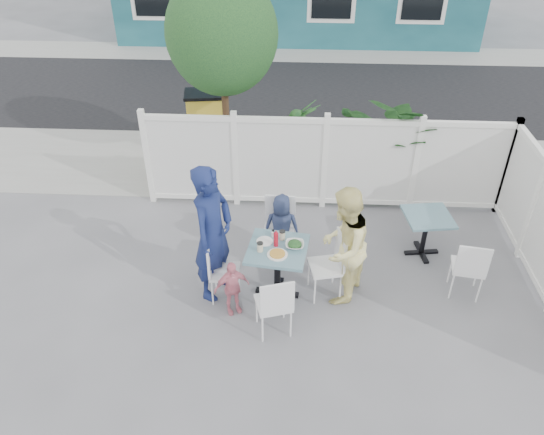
# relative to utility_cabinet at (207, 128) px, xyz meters

# --- Properties ---
(ground) EXTENTS (80.00, 80.00, 0.00)m
(ground) POSITION_rel_utility_cabinet_xyz_m (2.07, -4.00, -0.64)
(ground) COLOR slate
(near_sidewalk) EXTENTS (24.00, 2.60, 0.01)m
(near_sidewalk) POSITION_rel_utility_cabinet_xyz_m (2.07, -0.20, -0.64)
(near_sidewalk) COLOR gray
(near_sidewalk) RESTS_ON ground
(street) EXTENTS (24.00, 5.00, 0.01)m
(street) POSITION_rel_utility_cabinet_xyz_m (2.07, 3.50, -0.64)
(street) COLOR black
(street) RESTS_ON ground
(far_sidewalk) EXTENTS (24.00, 1.60, 0.01)m
(far_sidewalk) POSITION_rel_utility_cabinet_xyz_m (2.07, 6.60, -0.64)
(far_sidewalk) COLOR gray
(far_sidewalk) RESTS_ON ground
(fence_back) EXTENTS (5.86, 0.08, 1.60)m
(fence_back) POSITION_rel_utility_cabinet_xyz_m (2.17, -1.60, 0.14)
(fence_back) COLOR white
(fence_back) RESTS_ON ground
(tree) EXTENTS (1.80, 1.62, 3.59)m
(tree) POSITION_rel_utility_cabinet_xyz_m (0.47, -0.70, 1.95)
(tree) COLOR #382316
(tree) RESTS_ON ground
(utility_cabinet) EXTENTS (0.75, 0.59, 1.29)m
(utility_cabinet) POSITION_rel_utility_cabinet_xyz_m (0.00, 0.00, 0.00)
(utility_cabinet) COLOR gold
(utility_cabinet) RESTS_ON ground
(potted_shrub_a) EXTENTS (1.02, 1.02, 1.56)m
(potted_shrub_a) POSITION_rel_utility_cabinet_xyz_m (1.75, -0.90, 0.14)
(potted_shrub_a) COLOR #16381D
(potted_shrub_a) RESTS_ON ground
(potted_shrub_b) EXTENTS (2.20, 2.16, 1.86)m
(potted_shrub_b) POSITION_rel_utility_cabinet_xyz_m (3.31, -1.00, 0.29)
(potted_shrub_b) COLOR #16381D
(potted_shrub_b) RESTS_ON ground
(main_table) EXTENTS (0.84, 0.84, 0.79)m
(main_table) POSITION_rel_utility_cabinet_xyz_m (1.51, -3.83, -0.03)
(main_table) COLOR #45717D
(main_table) RESTS_ON ground
(spare_table) EXTENTS (0.73, 0.73, 0.69)m
(spare_table) POSITION_rel_utility_cabinet_xyz_m (3.63, -2.82, -0.11)
(spare_table) COLOR #45717D
(spare_table) RESTS_ON ground
(chair_left) EXTENTS (0.40, 0.41, 0.88)m
(chair_left) POSITION_rel_utility_cabinet_xyz_m (0.75, -3.90, -0.13)
(chair_left) COLOR white
(chair_left) RESTS_ON ground
(chair_right) EXTENTS (0.50, 0.51, 0.94)m
(chair_right) POSITION_rel_utility_cabinet_xyz_m (2.22, -3.75, -0.09)
(chair_right) COLOR white
(chair_right) RESTS_ON ground
(chair_back) EXTENTS (0.46, 0.45, 0.97)m
(chair_back) POSITION_rel_utility_cabinet_xyz_m (1.50, -2.96, -0.08)
(chair_back) COLOR white
(chair_back) RESTS_ON ground
(chair_near) EXTENTS (0.51, 0.50, 0.91)m
(chair_near) POSITION_rel_utility_cabinet_xyz_m (1.52, -4.55, -0.11)
(chair_near) COLOR white
(chair_near) RESTS_ON ground
(chair_spare) EXTENTS (0.47, 0.46, 0.90)m
(chair_spare) POSITION_rel_utility_cabinet_xyz_m (4.02, -3.72, -0.12)
(chair_spare) COLOR white
(chair_spare) RESTS_ON ground
(man) EXTENTS (0.70, 0.82, 1.92)m
(man) POSITION_rel_utility_cabinet_xyz_m (0.68, -3.79, 0.32)
(man) COLOR navy
(man) RESTS_ON ground
(woman) EXTENTS (0.89, 0.99, 1.66)m
(woman) POSITION_rel_utility_cabinet_xyz_m (2.35, -3.79, 0.19)
(woman) COLOR yellow
(woman) RESTS_ON ground
(boy) EXTENTS (0.51, 0.34, 1.05)m
(boy) POSITION_rel_utility_cabinet_xyz_m (1.53, -3.00, -0.12)
(boy) COLOR navy
(boy) RESTS_ON ground
(toddler) EXTENTS (0.51, 0.38, 0.80)m
(toddler) POSITION_rel_utility_cabinet_xyz_m (0.95, -4.17, -0.24)
(toddler) COLOR pink
(toddler) RESTS_ON ground
(plate_main) EXTENTS (0.26, 0.26, 0.02)m
(plate_main) POSITION_rel_utility_cabinet_xyz_m (1.52, -3.97, 0.16)
(plate_main) COLOR white
(plate_main) RESTS_ON main_table
(plate_side) EXTENTS (0.22, 0.22, 0.01)m
(plate_side) POSITION_rel_utility_cabinet_xyz_m (1.34, -3.70, 0.16)
(plate_side) COLOR white
(plate_side) RESTS_ON main_table
(salad_bowl) EXTENTS (0.24, 0.24, 0.06)m
(salad_bowl) POSITION_rel_utility_cabinet_xyz_m (1.73, -3.79, 0.18)
(salad_bowl) COLOR white
(salad_bowl) RESTS_ON main_table
(coffee_cup_a) EXTENTS (0.08, 0.08, 0.12)m
(coffee_cup_a) POSITION_rel_utility_cabinet_xyz_m (1.29, -3.90, 0.21)
(coffee_cup_a) COLOR beige
(coffee_cup_a) RESTS_ON main_table
(coffee_cup_b) EXTENTS (0.08, 0.08, 0.12)m
(coffee_cup_b) POSITION_rel_utility_cabinet_xyz_m (1.57, -3.63, 0.21)
(coffee_cup_b) COLOR beige
(coffee_cup_b) RESTS_ON main_table
(ketchup_bottle) EXTENTS (0.06, 0.06, 0.20)m
(ketchup_bottle) POSITION_rel_utility_cabinet_xyz_m (1.49, -3.78, 0.25)
(ketchup_bottle) COLOR red
(ketchup_bottle) RESTS_ON main_table
(salt_shaker) EXTENTS (0.03, 0.03, 0.07)m
(salt_shaker) POSITION_rel_utility_cabinet_xyz_m (1.44, -3.59, 0.19)
(salt_shaker) COLOR white
(salt_shaker) RESTS_ON main_table
(pepper_shaker) EXTENTS (0.03, 0.03, 0.08)m
(pepper_shaker) POSITION_rel_utility_cabinet_xyz_m (1.44, -3.54, 0.19)
(pepper_shaker) COLOR black
(pepper_shaker) RESTS_ON main_table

